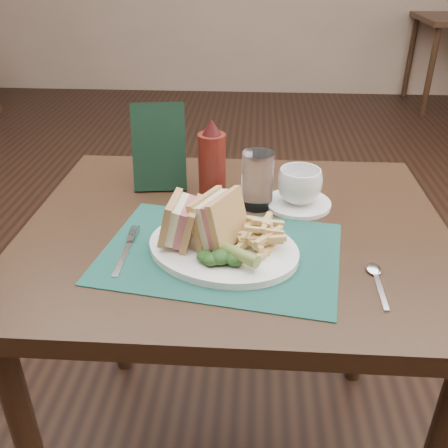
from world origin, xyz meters
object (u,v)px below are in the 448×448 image
Objects in this scene: sandwich_half_a at (170,220)px; check_presenter at (159,147)px; table_main at (234,354)px; plate at (223,248)px; ketchup_bottle at (212,158)px; coffee_cup at (299,186)px; sandwich_half_b at (210,216)px; drinking_glass at (257,180)px; saucer at (298,203)px; placemat at (221,252)px.

check_presenter is at bearing 108.72° from sandwich_half_a.
table_main is 9.59× the size of sandwich_half_a.
ketchup_bottle is (-0.04, 0.26, 0.08)m from plate.
check_presenter is at bearing 165.59° from coffee_cup.
sandwich_half_a is at bearing -141.93° from coffee_cup.
sandwich_half_a is 0.88× the size of sandwich_half_b.
sandwich_half_b reaches higher than table_main.
drinking_glass is 0.62× the size of check_presenter.
coffee_cup reaches higher than plate.
saucer is 0.11m from drinking_glass.
placemat is 4.27× the size of sandwich_half_b.
sandwich_half_b reaches higher than plate.
plate is at bearing 19.51° from placemat.
plate is at bearing -126.88° from coffee_cup.
placemat is 0.23m from drinking_glass.
check_presenter is (-0.33, 0.09, 0.05)m from coffee_cup.
sandwich_half_b is (0.08, 0.01, 0.01)m from sandwich_half_a.
table_main is at bearing -67.08° from ketchup_bottle.
saucer is at bearing 73.98° from sandwich_half_b.
ketchup_bottle is (-0.11, 0.05, 0.03)m from drinking_glass.
coffee_cup reaches higher than table_main.
placemat is 2.44× the size of ketchup_bottle.
drinking_glass reaches higher than sandwich_half_a.
plate is 0.27m from ketchup_bottle.
sandwich_half_b is 0.24m from ketchup_bottle.
plate is at bearing -5.06° from sandwich_half_b.
sandwich_half_a is 0.50× the size of ketchup_bottle.
check_presenter is at bearing 165.59° from saucer.
ketchup_bottle is 0.89× the size of check_presenter.
plate is 1.61× the size of ketchup_bottle.
coffee_cup is 0.21m from ketchup_bottle.
sandwich_half_b is at bearing 139.93° from placemat.
sandwich_half_a is at bearing -145.18° from sandwich_half_b.
sandwich_half_a is 0.08m from sandwich_half_b.
drinking_glass is at bearing 91.61° from sandwich_half_b.
table_main is 8.92× the size of coffee_cup.
saucer is 0.36m from check_presenter.
ketchup_bottle is (-0.20, 0.05, 0.09)m from saucer.
ketchup_bottle is at bearing 121.43° from sandwich_half_b.
placemat is at bearing -108.48° from drinking_glass.
sandwich_half_a is at bearing -83.75° from check_presenter.
table_main is 1.98× the size of placemat.
sandwich_half_b is 0.21m from drinking_glass.
drinking_glass is 0.26m from check_presenter.
placemat is at bearing -127.44° from coffee_cup.
sandwich_half_a is at bearing -103.26° from ketchup_bottle.
check_presenter is at bearing 163.14° from ketchup_bottle.
sandwich_half_b is 0.28m from saucer.
table_main is 0.42m from saucer.
coffee_cup is (0.19, 0.19, -0.02)m from sandwich_half_b.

